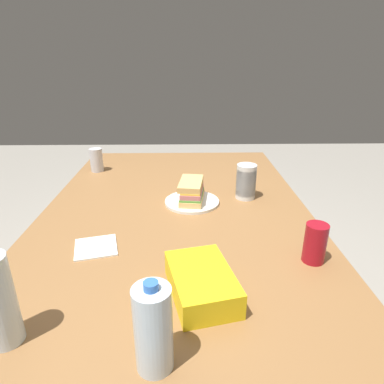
{
  "coord_description": "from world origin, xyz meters",
  "views": [
    {
      "loc": [
        -1.21,
        -0.04,
        1.34
      ],
      "look_at": [
        0.06,
        -0.07,
        0.81
      ],
      "focal_mm": 31.25,
      "sensor_mm": 36.0,
      "label": 1
    }
  ],
  "objects_px": {
    "sandwich": "(192,191)",
    "plastic_cup_stack": "(246,182)",
    "soda_can_red": "(315,243)",
    "water_bottle_spare": "(153,329)",
    "paper_plate": "(192,202)",
    "chip_bag": "(202,283)",
    "dining_table": "(176,228)",
    "soda_can_silver": "(96,160)"
  },
  "relations": [
    {
      "from": "soda_can_red",
      "to": "plastic_cup_stack",
      "type": "xyz_separation_m",
      "value": [
        0.48,
        0.12,
        0.01
      ]
    },
    {
      "from": "paper_plate",
      "to": "water_bottle_spare",
      "type": "height_order",
      "value": "water_bottle_spare"
    },
    {
      "from": "soda_can_red",
      "to": "water_bottle_spare",
      "type": "distance_m",
      "value": 0.57
    },
    {
      "from": "plastic_cup_stack",
      "to": "chip_bag",
      "type": "bearing_deg",
      "value": 160.75
    },
    {
      "from": "soda_can_red",
      "to": "water_bottle_spare",
      "type": "xyz_separation_m",
      "value": [
        -0.36,
        0.44,
        0.03
      ]
    },
    {
      "from": "sandwich",
      "to": "water_bottle_spare",
      "type": "xyz_separation_m",
      "value": [
        -0.79,
        0.09,
        0.04
      ]
    },
    {
      "from": "dining_table",
      "to": "water_bottle_spare",
      "type": "distance_m",
      "value": 0.74
    },
    {
      "from": "water_bottle_spare",
      "to": "paper_plate",
      "type": "bearing_deg",
      "value": -6.49
    },
    {
      "from": "sandwich",
      "to": "plastic_cup_stack",
      "type": "height_order",
      "value": "plastic_cup_stack"
    },
    {
      "from": "plastic_cup_stack",
      "to": "soda_can_silver",
      "type": "bearing_deg",
      "value": 62.95
    },
    {
      "from": "water_bottle_spare",
      "to": "soda_can_red",
      "type": "bearing_deg",
      "value": -51.27
    },
    {
      "from": "water_bottle_spare",
      "to": "dining_table",
      "type": "bearing_deg",
      "value": -1.91
    },
    {
      "from": "plastic_cup_stack",
      "to": "soda_can_silver",
      "type": "height_order",
      "value": "plastic_cup_stack"
    },
    {
      "from": "sandwich",
      "to": "soda_can_red",
      "type": "distance_m",
      "value": 0.56
    },
    {
      "from": "chip_bag",
      "to": "water_bottle_spare",
      "type": "bearing_deg",
      "value": -38.96
    },
    {
      "from": "chip_bag",
      "to": "water_bottle_spare",
      "type": "xyz_separation_m",
      "value": [
        -0.21,
        0.1,
        0.06
      ]
    },
    {
      "from": "dining_table",
      "to": "water_bottle_spare",
      "type": "relative_size",
      "value": 8.22
    },
    {
      "from": "sandwich",
      "to": "soda_can_silver",
      "type": "distance_m",
      "value": 0.65
    },
    {
      "from": "soda_can_silver",
      "to": "chip_bag",
      "type": "bearing_deg",
      "value": -152.94
    },
    {
      "from": "soda_can_red",
      "to": "water_bottle_spare",
      "type": "relative_size",
      "value": 0.6
    },
    {
      "from": "sandwich",
      "to": "chip_bag",
      "type": "distance_m",
      "value": 0.58
    },
    {
      "from": "paper_plate",
      "to": "soda_can_silver",
      "type": "xyz_separation_m",
      "value": [
        0.42,
        0.49,
        0.05
      ]
    },
    {
      "from": "sandwich",
      "to": "chip_bag",
      "type": "bearing_deg",
      "value": -178.53
    },
    {
      "from": "sandwich",
      "to": "dining_table",
      "type": "bearing_deg",
      "value": 136.65
    },
    {
      "from": "dining_table",
      "to": "water_bottle_spare",
      "type": "bearing_deg",
      "value": 178.09
    },
    {
      "from": "sandwich",
      "to": "plastic_cup_stack",
      "type": "bearing_deg",
      "value": -78.21
    },
    {
      "from": "plastic_cup_stack",
      "to": "soda_can_silver",
      "type": "distance_m",
      "value": 0.81
    },
    {
      "from": "sandwich",
      "to": "soda_can_red",
      "type": "xyz_separation_m",
      "value": [
        -0.43,
        -0.36,
        0.01
      ]
    },
    {
      "from": "sandwich",
      "to": "soda_can_silver",
      "type": "bearing_deg",
      "value": 49.63
    },
    {
      "from": "sandwich",
      "to": "soda_can_red",
      "type": "bearing_deg",
      "value": -140.36
    },
    {
      "from": "dining_table",
      "to": "soda_can_red",
      "type": "distance_m",
      "value": 0.57
    },
    {
      "from": "plastic_cup_stack",
      "to": "water_bottle_spare",
      "type": "height_order",
      "value": "water_bottle_spare"
    },
    {
      "from": "paper_plate",
      "to": "chip_bag",
      "type": "xyz_separation_m",
      "value": [
        -0.57,
        -0.01,
        0.03
      ]
    },
    {
      "from": "paper_plate",
      "to": "water_bottle_spare",
      "type": "bearing_deg",
      "value": 173.51
    },
    {
      "from": "sandwich",
      "to": "water_bottle_spare",
      "type": "relative_size",
      "value": 0.96
    },
    {
      "from": "chip_bag",
      "to": "plastic_cup_stack",
      "type": "distance_m",
      "value": 0.66
    },
    {
      "from": "sandwich",
      "to": "soda_can_silver",
      "type": "relative_size",
      "value": 1.58
    },
    {
      "from": "paper_plate",
      "to": "plastic_cup_stack",
      "type": "height_order",
      "value": "plastic_cup_stack"
    },
    {
      "from": "soda_can_silver",
      "to": "plastic_cup_stack",
      "type": "bearing_deg",
      "value": -117.05
    },
    {
      "from": "dining_table",
      "to": "soda_can_silver",
      "type": "relative_size",
      "value": 13.6
    },
    {
      "from": "dining_table",
      "to": "soda_can_silver",
      "type": "bearing_deg",
      "value": 41.43
    },
    {
      "from": "dining_table",
      "to": "sandwich",
      "type": "distance_m",
      "value": 0.17
    }
  ]
}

